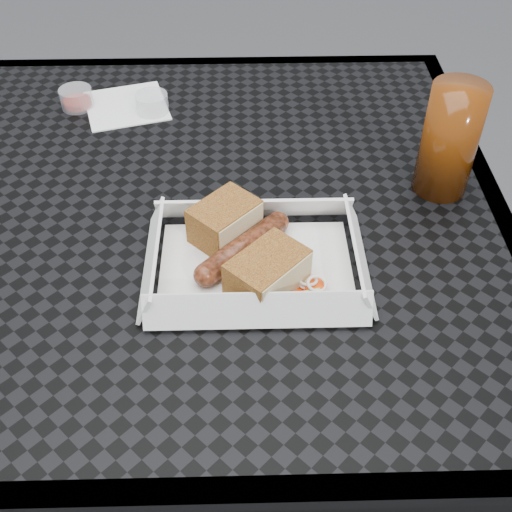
{
  "coord_description": "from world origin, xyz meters",
  "views": [
    {
      "loc": [
        0.06,
        -0.64,
        1.27
      ],
      "look_at": [
        0.07,
        -0.13,
        0.78
      ],
      "focal_mm": 45.0,
      "sensor_mm": 36.0,
      "label": 1
    }
  ],
  "objects_px": {
    "patio_table": "(201,246)",
    "drink_glass": "(450,140)",
    "bratwurst": "(243,248)",
    "food_tray": "(256,267)"
  },
  "relations": [
    {
      "from": "patio_table",
      "to": "drink_glass",
      "type": "height_order",
      "value": "drink_glass"
    },
    {
      "from": "bratwurst",
      "to": "drink_glass",
      "type": "relative_size",
      "value": 0.77
    },
    {
      "from": "food_tray",
      "to": "drink_glass",
      "type": "xyz_separation_m",
      "value": [
        0.25,
        0.15,
        0.07
      ]
    },
    {
      "from": "patio_table",
      "to": "food_tray",
      "type": "distance_m",
      "value": 0.16
    },
    {
      "from": "bratwurst",
      "to": "food_tray",
      "type": "bearing_deg",
      "value": -49.7
    },
    {
      "from": "drink_glass",
      "to": "patio_table",
      "type": "bearing_deg",
      "value": -175.33
    },
    {
      "from": "bratwurst",
      "to": "drink_glass",
      "type": "bearing_deg",
      "value": 26.5
    },
    {
      "from": "patio_table",
      "to": "drink_glass",
      "type": "xyz_separation_m",
      "value": [
        0.32,
        0.03,
        0.15
      ]
    },
    {
      "from": "patio_table",
      "to": "food_tray",
      "type": "xyz_separation_m",
      "value": [
        0.07,
        -0.12,
        0.08
      ]
    },
    {
      "from": "patio_table",
      "to": "food_tray",
      "type": "height_order",
      "value": "food_tray"
    }
  ]
}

